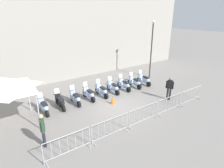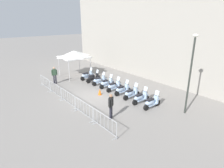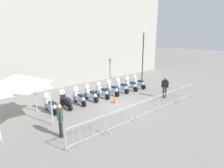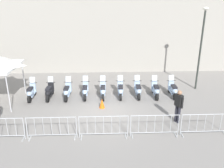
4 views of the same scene
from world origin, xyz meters
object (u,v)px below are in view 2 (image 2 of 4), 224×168
object	(u,v)px
motorcycle_6	(131,93)
officer_mid_plaza	(111,105)
motorcycle_3	(106,83)
officer_near_row_end	(54,74)
traffic_cone	(100,92)
barrier_segment_2	(68,98)
barrier_segment_0	(45,83)
motorcycle_1	(93,78)
motorcycle_7	(140,98)
barrier_segment_1	(55,90)
canopy_tent	(74,54)
motorcycle_5	(122,90)
barrier_segment_4	(104,123)
motorcycle_8	(151,103)
motorcycle_2	(99,81)
street_lamp	(191,67)
barrier_segment_3	(84,109)
motorcycle_4	(114,86)
motorcycle_0	(87,76)

from	to	relation	value
motorcycle_6	officer_mid_plaza	distance (m)	3.67
motorcycle_3	officer_near_row_end	bearing A→B (deg)	-140.90
motorcycle_3	traffic_cone	xyz separation A→B (m)	(1.06, -1.49, -0.18)
barrier_segment_2	barrier_segment_0	bearing A→B (deg)	-178.81
motorcycle_1	officer_near_row_end	distance (m)	3.82
motorcycle_7	barrier_segment_0	world-z (taller)	motorcycle_7
barrier_segment_1	canopy_tent	distance (m)	6.04
motorcycle_5	barrier_segment_1	size ratio (longest dim) A/B	0.78
barrier_segment_1	officer_near_row_end	size ratio (longest dim) A/B	1.28
motorcycle_1	barrier_segment_4	size ratio (longest dim) A/B	0.78
motorcycle_1	officer_mid_plaza	world-z (taller)	officer_mid_plaza
barrier_segment_0	motorcycle_3	bearing A→B (deg)	53.31
motorcycle_5	officer_mid_plaza	bearing A→B (deg)	-50.43
motorcycle_6	motorcycle_8	distance (m)	2.20
motorcycle_2	motorcycle_7	bearing A→B (deg)	1.08
street_lamp	barrier_segment_3	bearing A→B (deg)	-124.13
motorcycle_4	traffic_cone	bearing A→B (deg)	-91.24
barrier_segment_0	officer_near_row_end	xyz separation A→B (m)	(-0.72, 1.22, 0.45)
motorcycle_5	barrier_segment_1	world-z (taller)	motorcycle_5
traffic_cone	officer_near_row_end	bearing A→B (deg)	-160.19
motorcycle_3	motorcycle_4	distance (m)	1.10
motorcycle_7	barrier_segment_4	world-z (taller)	motorcycle_7
motorcycle_6	barrier_segment_3	bearing A→B (deg)	-87.43
motorcycle_1	barrier_segment_2	size ratio (longest dim) A/B	0.78
barrier_segment_4	officer_mid_plaza	size ratio (longest dim) A/B	1.28
motorcycle_3	street_lamp	bearing A→B (deg)	10.26
motorcycle_8	barrier_segment_2	world-z (taller)	motorcycle_8
motorcycle_0	traffic_cone	xyz separation A→B (m)	(4.35, -1.32, -0.18)
barrier_segment_0	canopy_tent	distance (m)	4.82
officer_mid_plaza	motorcycle_2	bearing A→B (deg)	152.54
barrier_segment_1	motorcycle_8	bearing A→B (deg)	34.70
motorcycle_6	motorcycle_2	bearing A→B (deg)	-177.99
motorcycle_2	barrier_segment_4	bearing A→B (deg)	-31.91
motorcycle_5	barrier_segment_4	distance (m)	5.72
motorcycle_3	barrier_segment_0	distance (m)	5.71
motorcycle_1	motorcycle_3	distance (m)	2.20
motorcycle_0	barrier_segment_2	bearing A→B (deg)	-43.92
motorcycle_0	motorcycle_7	world-z (taller)	same
motorcycle_2	motorcycle_7	world-z (taller)	same
officer_near_row_end	traffic_cone	bearing A→B (deg)	19.81
motorcycle_1	officer_mid_plaza	bearing A→B (deg)	-23.64
barrier_segment_3	street_lamp	distance (m)	7.50
motorcycle_1	motorcycle_5	world-z (taller)	same
motorcycle_7	traffic_cone	bearing A→B (deg)	-155.78
barrier_segment_2	traffic_cone	xyz separation A→B (m)	(-0.13, 3.00, -0.25)
motorcycle_3	barrier_segment_0	world-z (taller)	motorcycle_3
motorcycle_1	canopy_tent	distance (m)	3.69
barrier_segment_3	motorcycle_1	bearing A→B (deg)	142.72
motorcycle_6	officer_near_row_end	world-z (taller)	officer_near_row_end
motorcycle_3	barrier_segment_2	size ratio (longest dim) A/B	0.78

